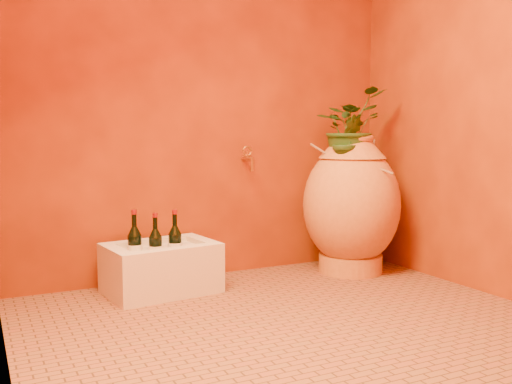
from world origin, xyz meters
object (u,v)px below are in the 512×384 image
stone_basin (161,269)px  wine_bottle_b (135,247)px  wine_bottle_a (175,245)px  wall_tap (248,157)px  wine_bottle_c (156,248)px  amphora (351,204)px

stone_basin → wine_bottle_b: bearing=176.2°
stone_basin → wine_bottle_a: wine_bottle_a is taller
stone_basin → wine_bottle_a: 0.16m
wine_bottle_b → wall_tap: wall_tap is taller
wine_bottle_c → amphora: bearing=-2.2°
wine_bottle_a → wine_bottle_b: (-0.23, 0.03, 0.00)m
stone_basin → wall_tap: bearing=15.6°
stone_basin → wine_bottle_c: 0.14m
amphora → wall_tap: amphora is taller
wall_tap → stone_basin: bearing=-164.4°
wine_bottle_a → wine_bottle_c: 0.13m
wine_bottle_b → wine_bottle_c: bearing=-26.1°
wine_bottle_a → wine_bottle_c: wine_bottle_a is taller
stone_basin → wine_bottle_b: wine_bottle_b is taller
wine_bottle_a → wine_bottle_b: size_ratio=0.97×
wine_bottle_c → stone_basin: bearing=44.1°
wine_bottle_b → wall_tap: size_ratio=2.07×
amphora → wine_bottle_b: 1.41m
amphora → wall_tap: (-0.61, 0.27, 0.30)m
amphora → stone_basin: size_ratio=1.39×
wine_bottle_a → wall_tap: 0.76m
wine_bottle_a → wine_bottle_b: bearing=173.6°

